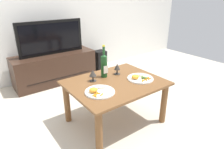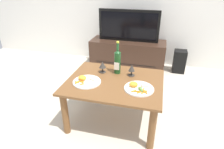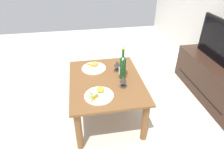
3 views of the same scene
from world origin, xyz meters
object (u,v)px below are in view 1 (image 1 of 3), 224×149
Objects in this scene: tv_stand at (55,68)px; dinner_plate_right at (140,78)px; wine_bottle at (104,65)px; dining_table at (115,89)px; floor_speaker at (100,61)px; goblet_right at (117,67)px; tv_screen at (51,38)px; goblet_left at (93,74)px; dinner_plate_left at (99,91)px.

dinner_plate_right reaches higher than tv_stand.
dinner_plate_right is (0.29, -0.30, -0.14)m from wine_bottle.
dining_table is 3.43× the size of dinner_plate_right.
dining_table reaches higher than floor_speaker.
wine_bottle is at bearing 170.40° from goblet_right.
tv_screen reaches higher than goblet_right.
tv_screen is at bearing -90.00° from tv_stand.
wine_bottle is at bearing -85.20° from tv_stand.
tv_screen is 1.69m from dinner_plate_right.
goblet_right reaches higher than dining_table.
floor_speaker is 1.32× the size of dinner_plate_right.
goblet_right is at bearing 47.06° from dining_table.
goblet_left is 0.30m from dinner_plate_left.
wine_bottle is 1.27× the size of dinner_plate_left.
dining_table is at bearing 158.19° from dinner_plate_right.
floor_speaker is at bearing 0.86° from tv_screen.
tv_screen is 3.52× the size of dinner_plate_left.
goblet_left is at bearing 69.97° from dinner_plate_left.
tv_stand is 4.48× the size of dinner_plate_right.
dining_table is 0.77× the size of tv_stand.
goblet_left is 0.45× the size of dinner_plate_right.
tv_stand is at bearing 94.80° from wine_bottle.
goblet_left is at bearing -180.00° from goblet_right.
dining_table is at bearing -85.21° from tv_screen.
goblet_left and goblet_right have the same top height.
goblet_left is (-0.17, -0.03, -0.06)m from wine_bottle.
dining_table is at bearing 20.34° from dinner_plate_left.
tv_screen is 2.67× the size of floor_speaker.
floor_speaker is 1.64m from wine_bottle.
dinner_plate_right is at bearing -66.97° from goblet_right.
tv_screen reaches higher than goblet_left.
goblet_right is at bearing -114.76° from floor_speaker.
dining_table is at bearing -41.77° from goblet_left.
goblet_right is 0.52m from dinner_plate_left.
tv_stand is at bearing 101.71° from goblet_right.
dinner_plate_left and dinner_plate_right have the same top height.
dinner_plate_left is at bearing 179.70° from dinner_plate_right.
tv_stand is at bearing -178.91° from floor_speaker.
goblet_right reaches higher than dinner_plate_left.
dining_table is 2.70× the size of wine_bottle.
tv_screen is 1.09m from floor_speaker.
dinner_plate_left is (-0.44, -0.27, -0.07)m from goblet_right.
dinner_plate_right is at bearing -46.59° from wine_bottle.
dinner_plate_right reaches higher than floor_speaker.
tv_stand is at bearing 94.78° from dining_table.
tv_stand is 1.43m from goblet_right.
goblet_left is at bearing 138.23° from dining_table.
tv_stand is 3.52× the size of wine_bottle.
dining_table is 7.58× the size of goblet_right.
wine_bottle reaches higher than dinner_plate_left.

